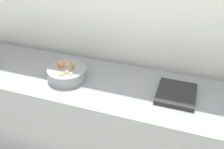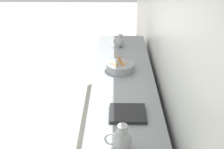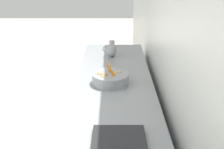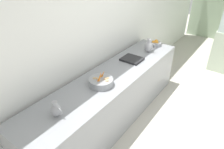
# 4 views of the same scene
# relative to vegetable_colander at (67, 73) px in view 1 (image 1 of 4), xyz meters

# --- Properties ---
(tile_wall_left) EXTENTS (0.10, 9.03, 3.00)m
(tile_wall_left) POSITION_rel_vegetable_colander_xyz_m (-0.51, 0.83, 0.58)
(tile_wall_left) COLOR white
(tile_wall_left) RESTS_ON ground_plane
(prep_counter) EXTENTS (0.72, 3.26, 0.87)m
(prep_counter) POSITION_rel_vegetable_colander_xyz_m (-0.04, 0.33, -0.49)
(prep_counter) COLOR gray
(prep_counter) RESTS_ON ground_plane
(vegetable_colander) EXTENTS (0.34, 0.34, 0.23)m
(vegetable_colander) POSITION_rel_vegetable_colander_xyz_m (0.00, 0.00, 0.00)
(vegetable_colander) COLOR gray
(vegetable_colander) RESTS_ON prep_counter
(counter_sink_basin) EXTENTS (0.34, 0.30, 0.04)m
(counter_sink_basin) POSITION_rel_vegetable_colander_xyz_m (-0.06, 0.93, -0.04)
(counter_sink_basin) COLOR #232326
(counter_sink_basin) RESTS_ON prep_counter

